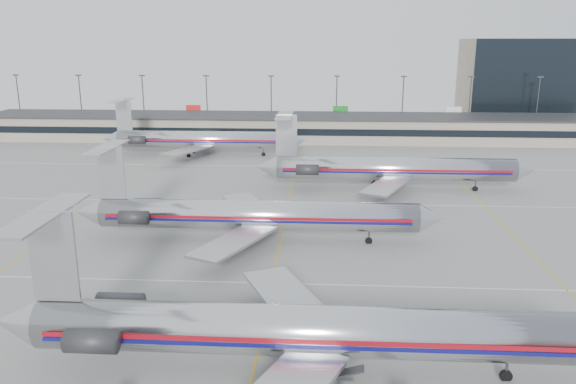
{
  "coord_description": "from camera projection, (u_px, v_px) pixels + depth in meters",
  "views": [
    {
      "loc": [
        4.86,
        -43.69,
        24.41
      ],
      "look_at": [
        0.51,
        29.88,
        4.5
      ],
      "focal_mm": 35.0,
      "sensor_mm": 36.0,
      "label": 1
    }
  ],
  "objects": [
    {
      "name": "jet_third_row",
      "position": [
        389.0,
        168.0,
        94.09
      ],
      "size": [
        46.67,
        28.71,
        12.76
      ],
      "color": "silver",
      "rests_on": "ground"
    },
    {
      "name": "apron_markings",
      "position": [
        272.0,
        283.0,
        58.38
      ],
      "size": [
        160.0,
        0.15,
        0.02
      ],
      "primitive_type": "cube",
      "color": "silver",
      "rests_on": "ground"
    },
    {
      "name": "light_mast_row",
      "position": [
        304.0,
        100.0,
        154.44
      ],
      "size": [
        163.6,
        0.4,
        15.28
      ],
      "color": "#38383D",
      "rests_on": "ground"
    },
    {
      "name": "jet_second_row",
      "position": [
        250.0,
        215.0,
        69.76
      ],
      "size": [
        46.18,
        27.19,
        12.09
      ],
      "color": "silver",
      "rests_on": "ground"
    },
    {
      "name": "jet_foreground",
      "position": [
        298.0,
        330.0,
        41.64
      ],
      "size": [
        48.33,
        28.46,
        12.65
      ],
      "color": "silver",
      "rests_on": "ground"
    },
    {
      "name": "jet_back_row",
      "position": [
        200.0,
        139.0,
        122.69
      ],
      "size": [
        44.83,
        27.57,
        12.26
      ],
      "color": "silver",
      "rests_on": "ground"
    },
    {
      "name": "ramp_worker_near",
      "position": [
        298.0,
        370.0,
        41.28
      ],
      "size": [
        0.86,
        0.77,
        1.97
      ],
      "primitive_type": "imported",
      "rotation": [
        0.0,
        0.0,
        0.54
      ],
      "color": "#AFD313",
      "rests_on": "ground"
    },
    {
      "name": "terminal",
      "position": [
        302.0,
        127.0,
        142.34
      ],
      "size": [
        162.0,
        17.0,
        6.25
      ],
      "color": "gray",
      "rests_on": "ground"
    },
    {
      "name": "ground",
      "position": [
        262.0,
        331.0,
        48.75
      ],
      "size": [
        260.0,
        260.0,
        0.0
      ],
      "primitive_type": "plane",
      "color": "gray",
      "rests_on": "ground"
    },
    {
      "name": "distant_building",
      "position": [
        516.0,
        82.0,
        165.3
      ],
      "size": [
        30.0,
        20.0,
        25.0
      ],
      "primitive_type": "cube",
      "color": "tan",
      "rests_on": "ground"
    }
  ]
}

